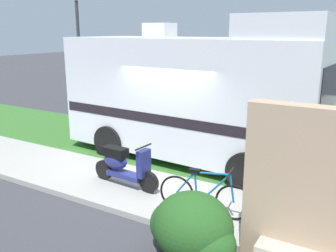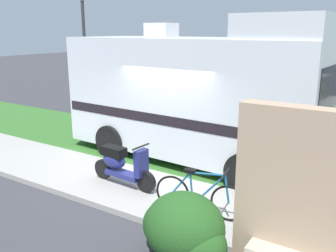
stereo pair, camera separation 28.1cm
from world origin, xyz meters
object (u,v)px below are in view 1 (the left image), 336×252
(bottle_spare, at_px, (323,219))
(street_lamp_post, at_px, (79,44))
(scooter, at_px, (123,165))
(bottle_green, at_px, (260,210))
(motorhome_rv, at_px, (195,95))
(bicycle, at_px, (204,195))

(bottle_spare, bearing_deg, street_lamp_post, 155.20)
(scooter, relative_size, bottle_spare, 6.75)
(scooter, xyz_separation_m, bottle_green, (2.93, 0.15, -0.35))
(motorhome_rv, bearing_deg, scooter, -99.91)
(bottle_spare, height_order, street_lamp_post, street_lamp_post)
(bicycle, relative_size, bottle_green, 6.70)
(scooter, height_order, bottle_green, scooter)
(scooter, relative_size, street_lamp_post, 0.36)
(scooter, relative_size, bottle_green, 6.61)
(scooter, bearing_deg, bottle_spare, 5.34)
(bottle_green, height_order, bottle_spare, bottle_green)
(scooter, distance_m, street_lamp_post, 7.81)
(motorhome_rv, relative_size, street_lamp_post, 1.44)
(bottle_green, distance_m, street_lamp_post, 10.17)
(bottle_green, relative_size, street_lamp_post, 0.05)
(bottle_spare, relative_size, street_lamp_post, 0.05)
(scooter, bearing_deg, street_lamp_post, 139.80)
(bottle_green, xyz_separation_m, bottle_spare, (1.02, 0.22, -0.00))
(bicycle, bearing_deg, street_lamp_post, 146.47)
(bottle_green, bearing_deg, scooter, -177.03)
(scooter, distance_m, bicycle, 2.07)
(street_lamp_post, bearing_deg, bottle_green, -28.43)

